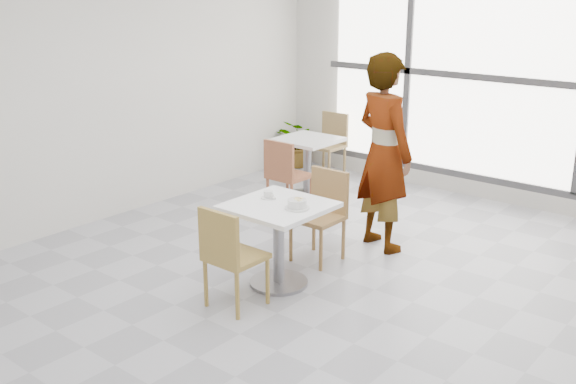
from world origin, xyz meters
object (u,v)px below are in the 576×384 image
Objects in this scene: oatmeal_bowl at (297,204)px; bg_table_left at (307,159)px; chair_near at (229,252)px; bg_chair_left_near at (285,171)px; bg_chair_left_far at (330,140)px; chair_far at (323,209)px; person at (384,153)px; plant_left at (299,143)px; coffee_cup at (268,195)px; main_table at (279,229)px.

oatmeal_bowl is 2.68m from bg_table_left.
chair_near is 1.16× the size of bg_table_left.
bg_chair_left_far is (-0.54, 1.61, 0.00)m from bg_chair_left_near.
bg_chair_left_near is 1.00× the size of bg_chair_left_far.
bg_table_left is (-1.57, 2.15, -0.31)m from oatmeal_bowl.
chair_far is at bearing 145.37° from bg_chair_left_near.
bg_chair_left_far is (-1.94, 1.78, -0.48)m from person.
plant_left is at bearing 132.66° from chair_far.
oatmeal_bowl reaches higher than bg_table_left.
plant_left is (-2.28, 2.48, -0.15)m from chair_far.
plant_left is at bearing -55.77° from bg_chair_left_near.
chair_far reaches higher than coffee_cup.
coffee_cup is 3.84m from plant_left.
chair_near and bg_chair_left_near have the same top height.
chair_far is 5.47× the size of coffee_cup.
chair_far is 1.94m from bg_table_left.
chair_near is 5.47× the size of coffee_cup.
coffee_cup is at bearing 170.96° from oatmeal_bowl.
chair_far is 1.16× the size of bg_table_left.
person is 2.24× the size of bg_chair_left_near.
main_table is 0.32m from coffee_cup.
bg_chair_left_near is (-1.02, 1.44, -0.28)m from coffee_cup.
main_table and bg_table_left have the same top height.
chair_far is 0.72m from coffee_cup.
main_table is 0.92× the size of bg_chair_left_far.
chair_near is at bearing -63.67° from bg_table_left.
chair_near is 1.00× the size of chair_far.
person is at bearing -42.41° from bg_chair_left_far.
bg_table_left is (-1.58, 0.81, -0.49)m from person.
oatmeal_bowl is at bearing -108.38° from chair_near.
bg_chair_left_near reaches higher than main_table.
person reaches higher than plant_left.
coffee_cup is at bearing -62.92° from bg_chair_left_far.
oatmeal_bowl is at bearing -51.45° from plant_left.
person is 1.85m from bg_table_left.
person reaches higher than chair_near.
bg_table_left is (-1.37, 2.16, -0.04)m from main_table.
coffee_cup is 2.43m from bg_table_left.
main_table is 3.98m from plant_left.
plant_left is at bearing -58.44° from chair_near.
bg_chair_left_far is at bearing 121.85° from oatmeal_bowl.
main_table is at bearing -57.47° from bg_table_left.
oatmeal_bowl is at bearing 132.89° from bg_chair_left_near.
person is at bearing 65.96° from chair_far.
chair_far and bg_chair_left_near have the same top height.
main_table is 1.15× the size of plant_left.
coffee_cup is 0.21× the size of bg_table_left.
bg_chair_left_near and bg_chair_left_far have the same top height.
chair_far is 1.00× the size of bg_chair_left_far.
coffee_cup is at bearing 125.31° from bg_chair_left_near.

